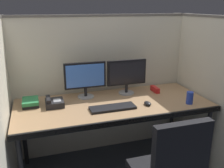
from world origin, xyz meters
The scene contains 12 objects.
cubicle_partition_rear centered at (0.00, 0.74, 0.79)m, with size 2.21×0.06×1.57m.
cubicle_partition_left centered at (-0.99, 0.20, 0.79)m, with size 0.06×1.41×1.57m.
cubicle_partition_right centered at (0.99, 0.20, 0.79)m, with size 0.06×1.41×1.57m.
desk centered at (0.00, 0.29, 0.69)m, with size 1.90×0.80×0.74m.
monitor_left centered at (-0.23, 0.53, 0.96)m, with size 0.43×0.17×0.37m.
monitor_right centered at (0.22, 0.52, 0.96)m, with size 0.43×0.17×0.37m.
keyboard_main centered at (-0.05, 0.16, 0.75)m, with size 0.43×0.15×0.02m, color black.
computer_mouse centered at (0.30, 0.14, 0.76)m, with size 0.06×0.10×0.04m.
desk_phone centered at (-0.57, 0.40, 0.77)m, with size 0.17×0.19×0.09m.
soda_can centered at (0.70, 0.06, 0.80)m, with size 0.07×0.07×0.12m, color #263FB2.
book_stack centered at (-0.78, 0.48, 0.77)m, with size 0.15×0.21×0.06m.
red_stapler centered at (0.54, 0.48, 0.77)m, with size 0.04×0.15×0.06m, color red.
Camera 1 is at (-0.70, -1.87, 1.66)m, focal length 39.75 mm.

